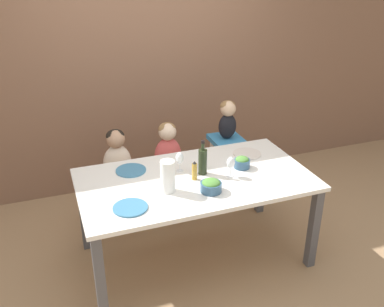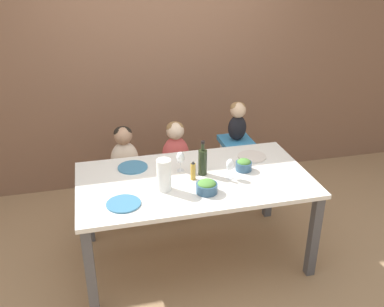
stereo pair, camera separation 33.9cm
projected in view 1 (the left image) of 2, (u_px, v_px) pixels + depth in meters
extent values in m
plane|color=#9E7A56|center=(195.00, 255.00, 3.74)|extent=(14.00, 14.00, 0.00)
cube|color=brown|center=(145.00, 64.00, 4.43)|extent=(10.00, 0.06, 2.70)
cube|color=white|center=(195.00, 180.00, 3.42)|extent=(1.85, 1.01, 0.03)
cube|color=#4C4C51|center=(100.00, 279.00, 2.94)|extent=(0.07, 0.07, 0.74)
cube|color=#4C4C51|center=(314.00, 228.00, 3.48)|extent=(0.07, 0.07, 0.74)
cube|color=#4C4C51|center=(83.00, 212.00, 3.69)|extent=(0.07, 0.07, 0.74)
cube|color=#4C4C51|center=(261.00, 179.00, 4.23)|extent=(0.07, 0.07, 0.74)
cylinder|color=silver|center=(109.00, 212.00, 3.99)|extent=(0.04, 0.04, 0.40)
cylinder|color=silver|center=(138.00, 207.00, 4.08)|extent=(0.04, 0.04, 0.40)
cylinder|color=silver|center=(104.00, 198.00, 4.22)|extent=(0.04, 0.04, 0.40)
cylinder|color=silver|center=(131.00, 193.00, 4.31)|extent=(0.04, 0.04, 0.40)
cube|color=silver|center=(119.00, 183.00, 4.06)|extent=(0.36, 0.41, 0.05)
cylinder|color=silver|center=(160.00, 203.00, 4.15)|extent=(0.04, 0.04, 0.40)
cylinder|color=silver|center=(186.00, 198.00, 4.23)|extent=(0.04, 0.04, 0.40)
cylinder|color=silver|center=(152.00, 190.00, 4.38)|extent=(0.04, 0.04, 0.40)
cylinder|color=silver|center=(178.00, 185.00, 4.46)|extent=(0.04, 0.04, 0.40)
cube|color=silver|center=(169.00, 174.00, 4.21)|extent=(0.36, 0.41, 0.05)
cylinder|color=silver|center=(220.00, 179.00, 4.31)|extent=(0.04, 0.04, 0.67)
cylinder|color=silver|center=(241.00, 175.00, 4.38)|extent=(0.04, 0.04, 0.67)
cylinder|color=silver|center=(211.00, 169.00, 4.50)|extent=(0.04, 0.04, 0.67)
cylinder|color=silver|center=(231.00, 165.00, 4.57)|extent=(0.04, 0.04, 0.67)
cube|color=teal|center=(227.00, 140.00, 4.29)|extent=(0.31, 0.35, 0.05)
ellipsoid|color=beige|center=(118.00, 163.00, 3.97)|extent=(0.26, 0.19, 0.36)
sphere|color=tan|center=(116.00, 139.00, 3.86)|extent=(0.17, 0.17, 0.17)
ellipsoid|color=black|center=(115.00, 136.00, 3.86)|extent=(0.17, 0.16, 0.12)
ellipsoid|color=#C64C4C|center=(168.00, 155.00, 4.12)|extent=(0.26, 0.19, 0.36)
sphere|color=beige|center=(167.00, 132.00, 4.02)|extent=(0.17, 0.17, 0.17)
ellipsoid|color=olive|center=(167.00, 129.00, 4.01)|extent=(0.17, 0.16, 0.12)
ellipsoid|color=black|center=(227.00, 126.00, 4.22)|extent=(0.18, 0.13, 0.25)
sphere|color=#D6AD89|center=(228.00, 109.00, 4.14)|extent=(0.15, 0.15, 0.15)
ellipsoid|color=olive|center=(228.00, 106.00, 4.14)|extent=(0.15, 0.14, 0.11)
cylinder|color=#232D19|center=(203.00, 162.00, 3.43)|extent=(0.07, 0.07, 0.21)
cylinder|color=#232D19|center=(203.00, 145.00, 3.37)|extent=(0.03, 0.03, 0.08)
cylinder|color=black|center=(203.00, 142.00, 3.35)|extent=(0.03, 0.03, 0.02)
cylinder|color=white|center=(168.00, 176.00, 3.17)|extent=(0.11, 0.11, 0.25)
cylinder|color=white|center=(230.00, 176.00, 3.43)|extent=(0.06, 0.06, 0.00)
cylinder|color=white|center=(230.00, 172.00, 3.42)|extent=(0.01, 0.01, 0.07)
ellipsoid|color=white|center=(231.00, 163.00, 3.38)|extent=(0.07, 0.07, 0.10)
cylinder|color=white|center=(180.00, 171.00, 3.51)|extent=(0.06, 0.06, 0.00)
cylinder|color=white|center=(180.00, 167.00, 3.50)|extent=(0.01, 0.01, 0.07)
ellipsoid|color=white|center=(180.00, 158.00, 3.46)|extent=(0.07, 0.07, 0.10)
cylinder|color=#335675|center=(211.00, 187.00, 3.20)|extent=(0.16, 0.16, 0.07)
ellipsoid|color=#4C8438|center=(211.00, 183.00, 3.19)|extent=(0.14, 0.14, 0.05)
cylinder|color=#335675|center=(242.00, 164.00, 3.56)|extent=(0.13, 0.13, 0.07)
ellipsoid|color=#4C8438|center=(242.00, 160.00, 3.54)|extent=(0.11, 0.11, 0.05)
cylinder|color=teal|center=(130.00, 208.00, 3.00)|extent=(0.25, 0.25, 0.01)
cylinder|color=teal|center=(131.00, 170.00, 3.51)|extent=(0.25, 0.25, 0.01)
cylinder|color=silver|center=(247.00, 154.00, 3.80)|extent=(0.25, 0.25, 0.01)
cylinder|color=#BC8E33|center=(194.00, 171.00, 3.36)|extent=(0.04, 0.04, 0.14)
cone|color=black|center=(194.00, 162.00, 3.32)|extent=(0.03, 0.03, 0.02)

